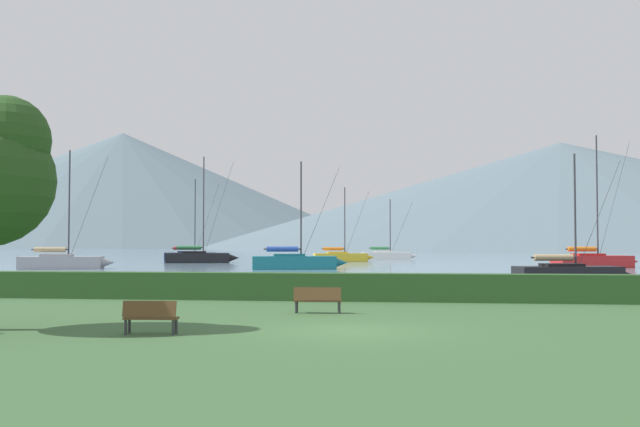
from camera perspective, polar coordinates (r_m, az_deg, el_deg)
The scene contains 17 objects.
ground_plane at distance 21.74m, azimuth 2.29°, elevation -9.06°, with size 1000.00×1000.00×0.00m, color #385B33.
harbor_water at distance 158.53m, azimuth 6.67°, elevation -3.16°, with size 320.00×246.00×0.00m, color slate.
hedge_line at distance 32.61m, azimuth 4.00°, elevation -5.70°, with size 80.00×1.20×1.21m, color #284C23.
sailboat_slip_2 at distance 93.53m, azimuth -9.35°, elevation -3.32°, with size 9.24×4.47×13.37m.
sailboat_slip_3 at distance 79.45m, azimuth 20.37°, elevation -3.40°, with size 9.17×4.85×13.47m.
sailboat_slip_4 at distance 75.61m, azimuth -19.28°, elevation -3.51°, with size 9.07×4.50×11.54m.
sailboat_slip_5 at distance 105.68m, azimuth -9.94°, elevation -3.22°, with size 8.44×4.35×11.55m.
sailboat_slip_7 at distance 70.62m, azimuth -1.93°, elevation -3.72°, with size 9.36×4.43×10.35m.
sailboat_slip_8 at distance 108.93m, azimuth 5.20°, elevation -3.24°, with size 8.26×3.32×8.91m.
sailboat_slip_9 at distance 98.53m, azimuth 1.65°, elevation -3.35°, with size 8.27×4.09×9.96m.
sailboat_slip_10 at distance 49.74m, azimuth 18.70°, elevation -4.37°, with size 7.80×3.73×8.27m.
park_bench_near_path at distance 26.92m, azimuth -0.19°, elevation -6.60°, with size 1.74×0.53×0.95m.
park_bench_under_tree at distance 21.32m, azimuth -12.98°, elevation -7.71°, with size 1.54×0.58×0.95m.
distant_hill_west_ridge at distance 438.05m, azimuth -15.06°, elevation 1.79°, with size 301.48×301.48×65.53m, color slate.
distant_hill_central_peak at distance 329.90m, azimuth 18.17°, elevation 1.35°, with size 307.81×307.81×45.16m, color slate.
distant_hill_east_ridge at distance 328.69m, azimuth 21.23°, elevation 0.80°, with size 241.85×241.85×38.26m, color #4C6070.
distant_hill_far_shoulder at distance 443.33m, azimuth 13.86°, elevation 0.11°, with size 259.60×259.60×40.46m, color #4C6070.
Camera 1 is at (1.91, -21.50, 2.58)m, focal length 41.37 mm.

